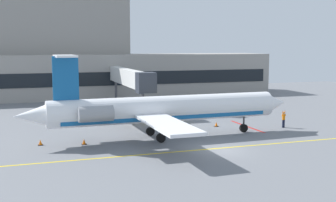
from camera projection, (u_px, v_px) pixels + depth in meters
The scene contains 12 objects.
ground at pixel (223, 151), 38.45m from camera, with size 120.00×120.00×0.11m.
terminal_building at pixel (82, 57), 79.05m from camera, with size 65.11×12.12×20.37m.
jet_bridge_west at pixel (130, 78), 64.00m from camera, with size 2.40×21.69×5.95m.
regional_jet at pixel (161, 109), 43.17m from camera, with size 28.93×22.33×8.54m.
baggage_tug at pixel (224, 108), 57.76m from camera, with size 3.65×2.44×2.30m.
pushback_tractor at pixel (62, 109), 57.34m from camera, with size 3.92×2.34×2.03m.
belt_loader at pixel (162, 116), 52.17m from camera, with size 4.27×2.66×1.93m.
marshaller at pixel (284, 119), 49.24m from camera, with size 0.81×0.38×1.96m.
safety_cone_alpha at pixel (84, 142), 40.88m from camera, with size 0.47×0.47×0.55m.
safety_cone_bravo at pixel (40, 143), 40.56m from camera, with size 0.47×0.47×0.55m.
safety_cone_charlie at pixel (216, 124), 49.97m from camera, with size 0.47×0.47×0.55m.
safety_cone_delta at pixel (177, 119), 53.47m from camera, with size 0.47×0.47×0.55m.
Camera 1 is at (-16.69, -34.00, 9.37)m, focal length 45.74 mm.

